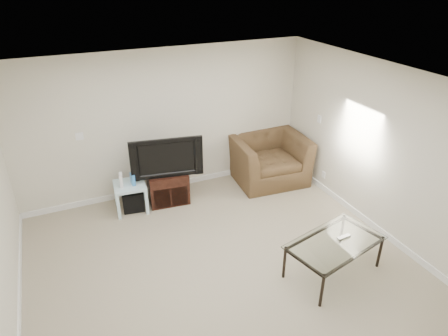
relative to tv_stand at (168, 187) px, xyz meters
name	(u,v)px	position (x,y,z in m)	size (l,w,h in m)	color
floor	(226,273)	(0.16, -2.05, -0.27)	(5.00, 5.00, 0.00)	tan
ceiling	(227,88)	(0.16, -2.05, 2.23)	(5.00, 5.00, 0.00)	white
wall_back	(166,123)	(0.16, 0.45, 0.98)	(5.00, 0.02, 2.50)	silver
wall_right	(388,155)	(2.66, -2.05, 0.98)	(0.02, 5.00, 2.50)	silver
plate_back	(79,136)	(-1.24, 0.44, 0.98)	(0.12, 0.02, 0.12)	white
plate_right_switch	(319,119)	(2.65, -0.45, 0.98)	(0.02, 0.09, 0.13)	white
plate_right_outlet	(324,175)	(2.65, -0.75, 0.03)	(0.02, 0.08, 0.12)	white
tv_stand	(168,187)	(0.00, 0.00, 0.00)	(0.66, 0.46, 0.55)	black
dvd_player	(168,179)	(0.00, -0.04, 0.18)	(0.34, 0.24, 0.05)	black
television	(166,155)	(0.00, -0.03, 0.61)	(1.08, 0.22, 0.67)	black
side_table	(131,197)	(-0.64, 0.00, -0.04)	(0.50, 0.50, 0.48)	silver
subwoofer	(133,200)	(-0.60, 0.02, -0.10)	(0.34, 0.34, 0.34)	black
game_console	(121,180)	(-0.76, -0.01, 0.31)	(0.05, 0.16, 0.22)	white
game_case	(133,179)	(-0.58, -0.03, 0.30)	(0.05, 0.14, 0.19)	#337FCC
recliner	(269,151)	(1.95, 0.00, 0.30)	(1.31, 0.85, 1.15)	#4A371F
coffee_table	(333,257)	(1.45, -2.58, -0.03)	(1.25, 0.71, 0.49)	black
remote	(344,237)	(1.60, -2.56, 0.23)	(0.20, 0.05, 0.02)	#B2B2B7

